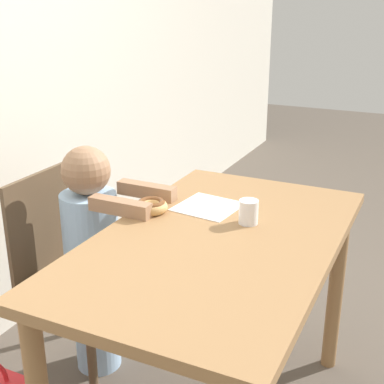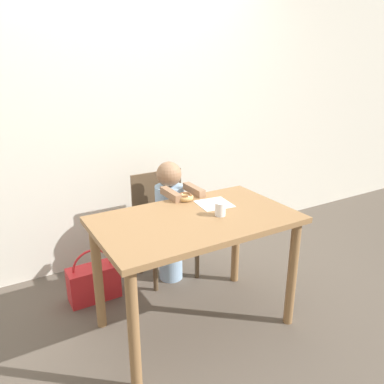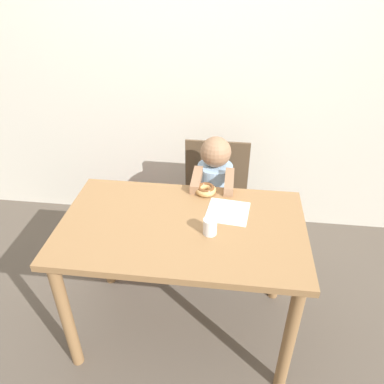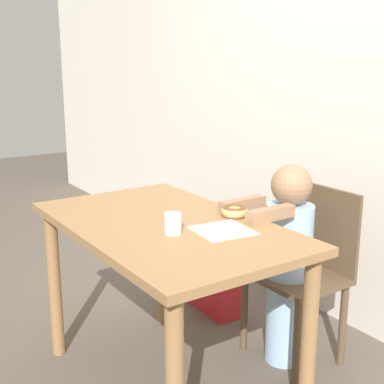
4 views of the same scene
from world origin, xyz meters
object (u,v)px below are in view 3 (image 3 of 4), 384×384
object	(u,v)px
chair	(215,201)
cup	(210,226)
child_figure	(214,202)
handbag	(129,235)
donut	(206,189)

from	to	relation	value
chair	cup	xyz separation A→B (m)	(0.02, -0.74, 0.36)
cup	child_figure	bearing A→B (deg)	91.72
handbag	cup	size ratio (longest dim) A/B	4.84
handbag	donut	bearing A→B (deg)	-29.43
chair	cup	bearing A→B (deg)	-88.53
donut	handbag	world-z (taller)	donut
child_figure	donut	xyz separation A→B (m)	(-0.03, -0.29, 0.28)
child_figure	donut	bearing A→B (deg)	-96.41
chair	cup	size ratio (longest dim) A/B	10.14
child_figure	handbag	xyz separation A→B (m)	(-0.61, 0.04, -0.36)
chair	child_figure	xyz separation A→B (m)	(-0.00, -0.11, 0.06)
chair	child_figure	size ratio (longest dim) A/B	0.87
chair	cup	distance (m)	0.82
child_figure	chair	bearing A→B (deg)	90.00
donut	handbag	size ratio (longest dim) A/B	0.29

